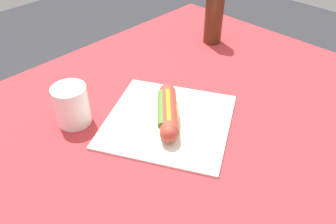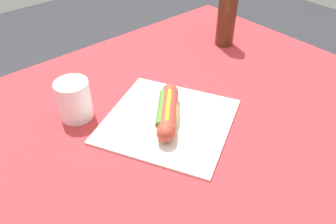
# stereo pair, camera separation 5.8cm
# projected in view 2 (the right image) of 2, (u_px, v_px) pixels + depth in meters

# --- Properties ---
(dining_table) EXTENTS (1.25, 0.95, 0.76)m
(dining_table) POSITION_uv_depth(u_px,v_px,m) (170.00, 155.00, 0.89)
(dining_table) COLOR brown
(dining_table) RESTS_ON ground
(paper_wrapper) EXTENTS (0.39, 0.40, 0.01)m
(paper_wrapper) POSITION_uv_depth(u_px,v_px,m) (168.00, 121.00, 0.81)
(paper_wrapper) COLOR silver
(paper_wrapper) RESTS_ON dining_table
(hot_dog) EXTENTS (0.15, 0.15, 0.05)m
(hot_dog) POSITION_uv_depth(u_px,v_px,m) (168.00, 111.00, 0.79)
(hot_dog) COLOR tan
(hot_dog) RESTS_ON paper_wrapper
(soda_bottle) EXTENTS (0.06, 0.06, 0.24)m
(soda_bottle) POSITION_uv_depth(u_px,v_px,m) (227.00, 14.00, 1.07)
(soda_bottle) COLOR #4C2814
(soda_bottle) RESTS_ON dining_table
(drinking_cup) EXTENTS (0.08, 0.08, 0.10)m
(drinking_cup) POSITION_uv_depth(u_px,v_px,m) (74.00, 100.00, 0.80)
(drinking_cup) COLOR white
(drinking_cup) RESTS_ON dining_table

